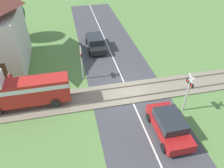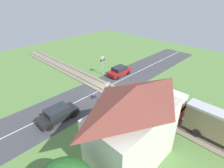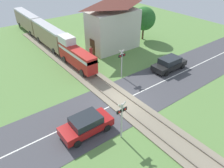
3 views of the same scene
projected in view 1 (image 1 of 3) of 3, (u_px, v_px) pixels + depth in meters
ground_plane at (129, 93)px, 18.51m from camera, size 60.00×60.00×0.00m
road_surface at (129, 93)px, 18.50m from camera, size 48.00×6.40×0.02m
track_bed at (129, 92)px, 18.47m from camera, size 2.80×48.00×0.24m
car_near_crossing at (169, 125)px, 14.63m from camera, size 4.12×1.98×1.50m
car_far_side at (96, 42)px, 24.32m from camera, size 4.40×1.96×1.52m
crossing_signal_west_approach at (188, 89)px, 15.58m from camera, size 0.90×0.18×3.31m
crossing_signal_east_approach at (81, 59)px, 18.87m from camera, size 0.90×0.18×3.31m
station_building at (0, 32)px, 20.07m from camera, size 7.40×4.08×7.14m
pedestrian_by_station at (12, 81)px, 18.58m from camera, size 0.40×0.40×1.62m
tree_by_station at (9, 13)px, 24.84m from camera, size 3.45×3.45×4.90m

